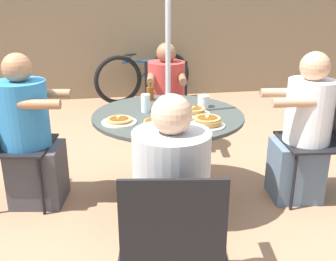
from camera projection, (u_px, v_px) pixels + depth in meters
ground_plane at (168, 200)px, 3.15m from camera, size 12.00×12.00×0.00m
back_fence at (130, 40)px, 5.92m from camera, size 10.00×0.06×1.74m
patio_table at (168, 130)px, 2.95m from camera, size 1.12×1.12×0.73m
umbrella_pole at (168, 44)px, 2.73m from camera, size 0.04×0.04×2.48m
patio_chair_north at (7, 139)px, 2.97m from camera, size 0.55×0.55×0.88m
diner_north at (30, 138)px, 2.97m from camera, size 0.54×0.44×1.18m
patio_chair_east at (172, 234)px, 1.82m from camera, size 0.55×0.55×0.88m
diner_east at (171, 214)px, 1.99m from camera, size 0.44×0.57×1.16m
patio_chair_south at (325, 136)px, 3.05m from camera, size 0.53×0.53×0.88m
diner_south at (303, 135)px, 3.03m from camera, size 0.54×0.40×1.18m
patio_chair_west at (166, 98)px, 4.12m from camera, size 0.55×0.55×0.88m
diner_west at (166, 104)px, 3.96m from camera, size 0.43×0.57×1.11m
pancake_plate_a at (193, 111)px, 2.89m from camera, size 0.24×0.24×0.06m
pancake_plate_b at (119, 121)px, 2.71m from camera, size 0.24×0.24×0.04m
pancake_plate_c at (207, 122)px, 2.64m from camera, size 0.24×0.24×0.07m
pancake_plate_d at (170, 102)px, 3.11m from camera, size 0.24×0.24×0.07m
pancake_plate_e at (156, 125)px, 2.58m from camera, size 0.24×0.24×0.07m
syrup_bottle at (150, 93)px, 3.25m from camera, size 0.08×0.06×0.16m
coffee_cup at (203, 101)px, 3.06m from camera, size 0.09×0.09×0.09m
drinking_glass_a at (145, 103)px, 2.93m from camera, size 0.07×0.07×0.14m
drinking_glass_b at (171, 111)px, 2.79m from camera, size 0.08×0.08×0.11m
bicycle at (144, 77)px, 5.83m from camera, size 1.47×0.51×0.73m
potted_shrub at (161, 80)px, 5.69m from camera, size 0.48×0.48×0.65m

